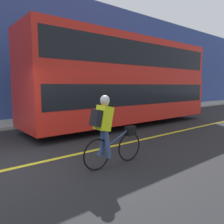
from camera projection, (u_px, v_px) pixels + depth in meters
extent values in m
cylinder|color=black|center=(163.00, 111.00, 12.19)|extent=(0.96, 0.30, 0.96)
cylinder|color=black|center=(70.00, 121.00, 8.57)|extent=(0.96, 0.30, 0.96)
cube|color=red|center=(125.00, 99.00, 10.29)|extent=(9.35, 2.51, 1.94)
cube|color=black|center=(125.00, 94.00, 10.26)|extent=(8.97, 2.53, 0.85)
cube|color=red|center=(125.00, 59.00, 10.07)|extent=(9.35, 2.41, 1.73)
cube|color=black|center=(125.00, 57.00, 10.06)|extent=(8.97, 2.43, 0.97)
torus|color=black|center=(129.00, 147.00, 5.42)|extent=(0.71, 0.04, 0.71)
torus|color=black|center=(97.00, 154.00, 4.81)|extent=(0.71, 0.04, 0.71)
cylinder|color=#2D4C8C|center=(114.00, 141.00, 5.08)|extent=(1.00, 0.03, 0.49)
cylinder|color=#2D4C8C|center=(101.00, 142.00, 4.85)|extent=(0.03, 0.03, 0.52)
cube|color=black|center=(130.00, 131.00, 5.39)|extent=(0.26, 0.16, 0.22)
cube|color=#D8EA19|center=(104.00, 118.00, 4.83)|extent=(0.37, 0.32, 0.58)
cube|color=black|center=(96.00, 118.00, 4.70)|extent=(0.21, 0.26, 0.38)
cylinder|color=#384C7A|center=(103.00, 143.00, 4.99)|extent=(0.22, 0.11, 0.64)
cylinder|color=#384C7A|center=(108.00, 144.00, 4.85)|extent=(0.20, 0.11, 0.64)
sphere|color=tan|center=(105.00, 102.00, 4.81)|extent=(0.19, 0.19, 0.19)
sphere|color=silver|center=(105.00, 100.00, 4.80)|extent=(0.21, 0.21, 0.21)
cylinder|color=#59595B|center=(19.00, 95.00, 10.35)|extent=(0.07, 0.07, 2.61)
cube|color=red|center=(18.00, 72.00, 10.18)|extent=(0.36, 0.02, 0.36)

